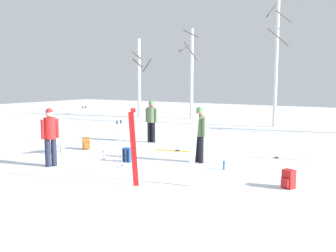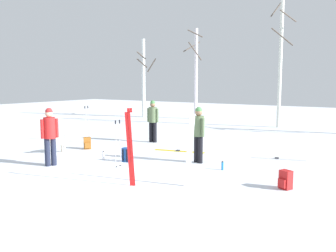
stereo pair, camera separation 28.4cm
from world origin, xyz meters
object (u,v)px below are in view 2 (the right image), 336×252
backpack_1 (285,180)px  birch_tree_2 (280,59)px  person_2 (198,131)px  ski_pair_planted_0 (130,148)px  ski_poles_1 (118,143)px  birch_tree_1 (196,72)px  water_bottle_1 (222,166)px  backpack_0 (127,155)px  water_bottle_0 (103,156)px  ski_pair_lying_1 (179,151)px  ski_pair_lying_0 (278,159)px  ski_pair_planted_1 (190,149)px  backpack_2 (87,143)px  person_1 (50,133)px  birch_tree_0 (144,77)px  ski_poles_0 (87,123)px  person_0 (153,118)px  dog (57,142)px

backpack_1 → birch_tree_2: (-3.61, 11.44, 3.43)m
person_2 → ski_pair_planted_0: (-0.15, -3.11, -0.05)m
ski_poles_1 → birch_tree_1: bearing=110.3°
water_bottle_1 → birch_tree_2: size_ratio=0.04×
backpack_0 → water_bottle_0: backpack_0 is taller
ski_pair_lying_1 → birch_tree_1: 12.02m
ski_pair_lying_0 → backpack_0: (-3.83, -2.96, 0.20)m
ski_pair_planted_1 → backpack_2: bearing=159.2°
person_1 → ski_pair_planted_0: ski_pair_planted_0 is taller
backpack_0 → birch_tree_0: size_ratio=0.08×
person_2 → birch_tree_0: birch_tree_0 is taller
backpack_0 → backpack_2: 2.74m
person_2 → ski_pair_lying_1: (-1.44, 1.22, -0.97)m
ski_poles_0 → birch_tree_0: (-4.53, 9.86, 1.96)m
ski_pair_planted_1 → ski_poles_0: (-6.66, 3.18, -0.11)m
person_0 → birch_tree_2: (2.82, 7.74, 2.66)m
backpack_2 → water_bottle_0: 2.12m
backpack_0 → person_1: bearing=-132.7°
ski_pair_planted_0 → birch_tree_1: birch_tree_1 is taller
ski_pair_lying_0 → person_0: bearing=174.7°
dog → backpack_2: (0.32, 1.11, -0.17)m
water_bottle_1 → birch_tree_1: bearing=122.1°
backpack_0 → backpack_1: size_ratio=1.00×
birch_tree_0 → ski_pair_lying_1: bearing=-47.4°
ski_poles_0 → backpack_2: bearing=-44.1°
ski_pair_lying_1 → backpack_0: backpack_0 is taller
backpack_0 → ski_pair_planted_0: bearing=-48.6°
backpack_0 → backpack_2: bearing=161.7°
person_2 → ski_pair_lying_0: person_2 is taller
ski_pair_lying_1 → water_bottle_1: 2.99m
backpack_1 → water_bottle_1: (-2.01, 0.89, -0.10)m
ski_pair_planted_0 → ski_pair_lying_1: ski_pair_planted_0 is taller
person_2 → birch_tree_0: (-10.13, 10.67, 1.77)m
person_0 → person_2: bearing=-34.6°
ski_pair_planted_0 → person_2: bearing=87.3°
person_2 → birch_tree_0: 14.82m
ski_poles_1 → birch_tree_0: 15.39m
water_bottle_0 → water_bottle_1: (3.73, 0.86, -0.02)m
backpack_1 → ski_pair_lying_1: bearing=150.1°
ski_pair_planted_0 → dog: bearing=159.4°
ski_poles_0 → ski_poles_1: ski_poles_0 is taller
water_bottle_0 → ski_pair_lying_0: bearing=34.6°
person_2 → birch_tree_1: size_ratio=0.29×
ski_pair_planted_0 → water_bottle_0: 3.21m
person_2 → backpack_2: person_2 is taller
person_0 → ski_pair_lying_1: bearing=-29.9°
backpack_2 → water_bottle_1: (5.54, -0.22, -0.10)m
backpack_0 → birch_tree_2: bearing=83.2°
ski_poles_0 → ski_pair_planted_0: bearing=-35.7°
ski_poles_0 → person_2: bearing=-8.3°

